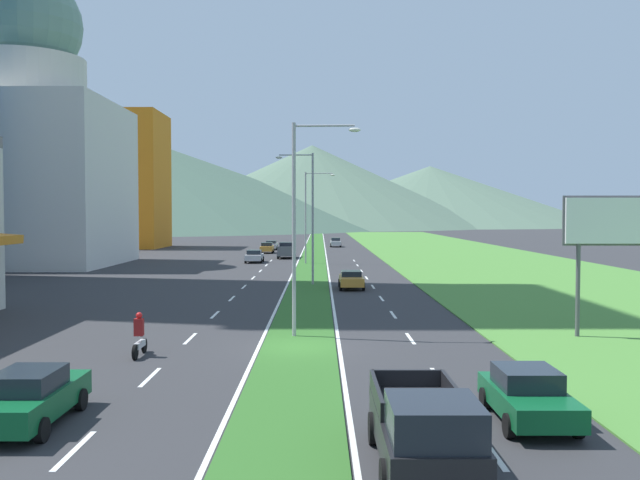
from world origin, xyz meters
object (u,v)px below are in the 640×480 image
(street_lamp_near, at_px, (304,215))
(car_6, at_px, (354,279))
(car_1, at_px, (270,248))
(street_lamp_far, at_px, (312,211))
(billboard_roadside, at_px, (616,230))
(street_lamp_mid, at_px, (312,210))
(car_2, at_px, (257,256))
(car_4, at_px, (34,397))
(pickup_truck_1, at_px, (427,430))
(car_3, at_px, (531,395))
(car_5, at_px, (274,245))
(motorcycle_rider, at_px, (143,338))
(car_0, at_px, (339,242))
(pickup_truck_0, at_px, (289,250))

(street_lamp_near, xyz_separation_m, car_6, (3.29, 20.45, -5.02))
(car_1, height_order, car_6, car_1)
(street_lamp_far, bearing_deg, billboard_roadside, -72.23)
(car_6, bearing_deg, street_lamp_mid, -129.07)
(car_2, distance_m, car_4, 61.46)
(car_4, height_order, pickup_truck_1, pickup_truck_1)
(car_2, bearing_deg, car_1, -0.03)
(car_1, xyz_separation_m, car_2, (-0.01, -18.86, -0.03))
(car_3, relative_size, car_6, 0.96)
(street_lamp_far, height_order, car_3, street_lamp_far)
(street_lamp_mid, height_order, car_1, street_lamp_mid)
(street_lamp_far, bearing_deg, car_3, -83.18)
(car_1, xyz_separation_m, car_3, (13.52, -80.01, -0.03))
(street_lamp_mid, height_order, pickup_truck_1, street_lamp_mid)
(billboard_roadside, relative_size, car_3, 1.60)
(pickup_truck_1, bearing_deg, car_3, 137.27)
(car_5, bearing_deg, car_6, -169.73)
(billboard_roadside, bearing_deg, street_lamp_far, 107.77)
(street_lamp_near, height_order, car_2, street_lamp_near)
(car_4, bearing_deg, car_1, -0.11)
(car_5, xyz_separation_m, motorcycle_rider, (0.45, -80.95, 0.00))
(pickup_truck_1, bearing_deg, street_lamp_mid, -175.40)
(car_3, relative_size, motorcycle_rider, 2.08)
(billboard_roadside, height_order, car_1, billboard_roadside)
(car_1, bearing_deg, motorcycle_rider, -179.66)
(street_lamp_far, relative_size, car_0, 2.32)
(street_lamp_near, bearing_deg, car_5, 95.14)
(street_lamp_mid, bearing_deg, pickup_truck_0, 96.01)
(pickup_truck_0, xyz_separation_m, motorcycle_rider, (-2.94, -60.60, -0.24))
(car_3, bearing_deg, car_4, -88.69)
(billboard_roadside, bearing_deg, car_5, 105.52)
(pickup_truck_0, bearing_deg, car_0, -13.64)
(car_3, relative_size, pickup_truck_1, 0.77)
(car_1, height_order, car_5, car_1)
(street_lamp_far, height_order, pickup_truck_0, street_lamp_far)
(street_lamp_near, relative_size, car_1, 2.38)
(car_2, distance_m, car_6, 29.59)
(car_0, xyz_separation_m, car_1, (-10.46, -18.51, -0.01))
(car_0, xyz_separation_m, car_3, (3.06, -98.51, -0.04))
(billboard_roadside, relative_size, pickup_truck_0, 1.23)
(car_2, relative_size, motorcycle_rider, 2.25)
(car_0, relative_size, pickup_truck_1, 0.84)
(street_lamp_mid, xyz_separation_m, billboard_roadside, (14.45, -23.26, -1.03))
(car_3, relative_size, car_4, 0.92)
(car_1, relative_size, car_4, 0.93)
(car_4, height_order, car_6, car_4)
(car_5, bearing_deg, street_lamp_near, -174.86)
(car_1, bearing_deg, pickup_truck_1, -173.15)
(car_4, distance_m, car_5, 89.93)
(billboard_roadside, relative_size, pickup_truck_1, 1.23)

